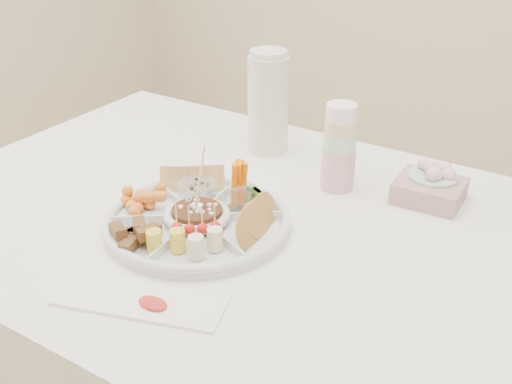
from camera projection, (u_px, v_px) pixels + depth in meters
The scene contains 14 objects.
dining_table at pixel (250, 355), 1.54m from camera, with size 1.52×1.02×0.76m, color white.
party_tray at pixel (197, 218), 1.32m from camera, with size 0.38×0.38×0.04m, color silver.
bean_dip at pixel (197, 215), 1.32m from camera, with size 0.10×0.10×0.04m, color black.
tortillas at pixel (254, 224), 1.26m from camera, with size 0.10×0.10×0.06m, color #9E6224, non-canonical shape.
carrot_cucumber at pixel (250, 185), 1.37m from camera, with size 0.11×0.11×0.10m, color #F26B00, non-canonical shape.
pita_raisins at pixel (198, 181), 1.43m from camera, with size 0.12×0.12×0.07m, color #EBC96B, non-canonical shape.
cherries at pixel (145, 200), 1.37m from camera, with size 0.11×0.11×0.04m, color orange, non-canonical shape.
granola_chunks at pixel (139, 231), 1.25m from camera, with size 0.11×0.11×0.05m, color #412615, non-canonical shape.
banana_tomato at pixel (196, 236), 1.19m from camera, with size 0.10×0.10×0.08m, color #D8B965, non-canonical shape.
cup_stack at pixel (339, 145), 1.45m from camera, with size 0.08×0.08×0.22m, color white.
thermos at pixel (268, 101), 1.62m from camera, with size 0.10×0.10×0.27m, color beige.
flower_bowl at pixel (432, 180), 1.44m from camera, with size 0.11×0.11×0.08m, color silver.
napkin_stack at pixel (429, 191), 1.43m from camera, with size 0.14×0.13×0.05m, color #B07F83.
placemat at pixel (140, 300), 1.11m from camera, with size 0.30×0.10×0.01m, color white.
Camera 1 is at (0.65, -0.99, 1.45)m, focal length 45.00 mm.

